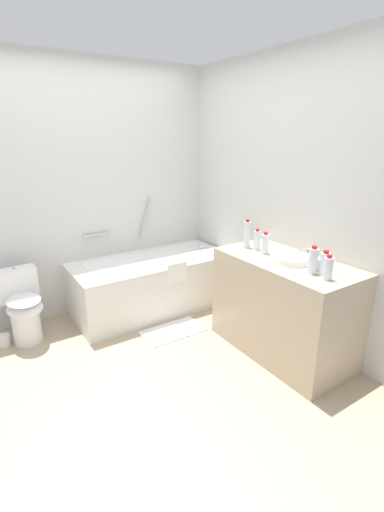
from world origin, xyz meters
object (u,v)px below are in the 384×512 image
water_bottle_5 (328,268)px  drinking_glass_0 (315,264)px  bathtub (152,282)px  sink_basin (292,259)px  water_bottle_2 (265,244)px  sink_faucet (307,253)px  bath_mat (173,331)px  toilet (23,307)px  toilet_paper_roll (4,340)px  water_bottle_3 (325,264)px  water_bottle_4 (313,261)px  water_bottle_0 (247,234)px  water_bottle_1 (257,240)px

water_bottle_5 → drinking_glass_0: bearing=64.0°
bathtub → drinking_glass_0: bathtub is taller
sink_basin → water_bottle_2: size_ratio=1.63×
sink_faucet → bath_mat: bearing=134.5°
toilet → toilet_paper_roll: bearing=-97.2°
water_bottle_2 → water_bottle_5: (-0.05, -0.67, -0.00)m
water_bottle_2 → water_bottle_3: 0.61m
water_bottle_4 → water_bottle_2: bearing=85.5°
water_bottle_2 → bathtub: bearing=114.5°
water_bottle_2 → water_bottle_3: water_bottle_2 is taller
bath_mat → bathtub: bearing=81.7°
water_bottle_3 → bath_mat: size_ratio=0.32×
sink_basin → bath_mat: sink_basin is taller
bathtub → water_bottle_0: size_ratio=6.44×
bathtub → drinking_glass_0: 1.83m
water_bottle_0 → water_bottle_5: 0.90m
water_bottle_2 → water_bottle_4: size_ratio=0.90×
toilet → water_bottle_3: bearing=42.6°
sink_faucet → water_bottle_1: bearing=116.7°
sink_faucet → drinking_glass_0: drinking_glass_0 is taller
water_bottle_3 → bathtub: bearing=106.6°
bathtub → water_bottle_5: (0.47, -1.81, 0.63)m
bathtub → water_bottle_2: 1.40m
water_bottle_2 → bath_mat: (-0.60, 0.56, -0.93)m
water_bottle_4 → toilet_paper_roll: size_ratio=1.93×
bath_mat → water_bottle_0: bearing=-30.0°
water_bottle_0 → water_bottle_3: (0.02, -0.83, -0.04)m
bathtub → water_bottle_3: bearing=-73.4°
bath_mat → toilet_paper_roll: toilet_paper_roll is taller
water_bottle_2 → water_bottle_4: water_bottle_4 is taller
water_bottle_5 → bathtub: bearing=104.6°
water_bottle_0 → bath_mat: bearing=150.0°
drinking_glass_0 → water_bottle_3: bearing=-107.8°
water_bottle_1 → water_bottle_2: size_ratio=1.00×
drinking_glass_0 → bath_mat: size_ratio=0.16×
water_bottle_5 → water_bottle_1: bearing=85.3°
sink_faucet → water_bottle_3: (-0.21, -0.33, 0.05)m
toilet → water_bottle_2: size_ratio=3.53×
water_bottle_4 → toilet_paper_roll: (-1.97, 1.73, -0.89)m
water_bottle_5 → water_bottle_0: bearing=87.8°
water_bottle_0 → water_bottle_1: size_ratio=1.36×
toilet_paper_roll → drinking_glass_0: bearing=-39.6°
water_bottle_2 → sink_basin: bearing=-82.6°
toilet → water_bottle_1: (1.83, -1.05, 0.60)m
water_bottle_1 → water_bottle_0: bearing=107.9°
water_bottle_2 → drinking_glass_0: 0.51m
water_bottle_0 → water_bottle_4: (-0.03, -0.76, -0.02)m
water_bottle_1 → water_bottle_3: (-0.02, -0.73, -0.00)m
water_bottle_0 → drinking_glass_0: 0.73m
sink_faucet → drinking_glass_0: size_ratio=1.64×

